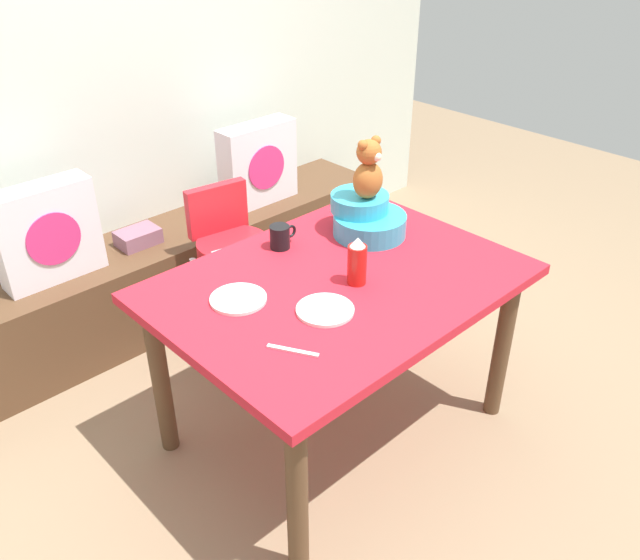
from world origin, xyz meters
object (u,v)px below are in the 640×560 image
ketchup_bottle (357,262)px  highchair (232,247)px  pillow_floral_right (258,164)px  teddy_bear (368,170)px  dining_table (338,301)px  dinner_plate_near (238,299)px  pillow_floral_left (47,233)px  infant_seat_teal (366,217)px  book_stack (138,237)px  coffee_mug (281,236)px  dinner_plate_far (325,310)px

ketchup_bottle → highchair: bearing=85.6°
pillow_floral_right → teddy_bear: bearing=-103.9°
dining_table → highchair: bearing=83.3°
highchair → dinner_plate_near: highchair is taller
dining_table → teddy_bear: size_ratio=5.27×
teddy_bear → ketchup_bottle: size_ratio=1.35×
pillow_floral_left → dinner_plate_near: 1.10m
dining_table → infant_seat_teal: (0.34, 0.18, 0.17)m
book_stack → pillow_floral_right: bearing=-1.6°
highchair → coffee_mug: 0.55m
book_stack → dinner_plate_near: 1.14m
book_stack → coffee_mug: bearing=-80.0°
dinner_plate_far → dining_table: bearing=32.9°
pillow_floral_left → infant_seat_teal: same height
pillow_floral_right → dinner_plate_far: bearing=-120.4°
pillow_floral_right → dining_table: 1.35m
book_stack → pillow_floral_left: bearing=-177.2°
teddy_bear → coffee_mug: 0.43m
dining_table → pillow_floral_left: bearing=115.7°
teddy_bear → ketchup_bottle: teddy_bear is taller
infant_seat_teal → dinner_plate_near: bearing=-176.4°
dinner_plate_near → ketchup_bottle: bearing=-27.6°
dinner_plate_near → book_stack: bearing=79.4°
pillow_floral_right → teddy_bear: teddy_bear is taller
pillow_floral_left → book_stack: (0.43, 0.02, -0.18)m
pillow_floral_left → pillow_floral_right: size_ratio=1.00×
pillow_floral_right → ketchup_bottle: 1.41m
highchair → ketchup_bottle: 0.92m
highchair → teddy_bear: size_ratio=3.16×
coffee_mug → dinner_plate_near: size_ratio=0.60×
highchair → infant_seat_teal: (0.25, -0.62, 0.29)m
book_stack → dinner_plate_near: dinner_plate_near is taller
dining_table → coffee_mug: size_ratio=10.99×
coffee_mug → dinner_plate_far: size_ratio=0.60×
book_stack → infant_seat_teal: 1.20m
teddy_bear → infant_seat_teal: bearing=90.0°
ketchup_bottle → dining_table: bearing=113.8°
dining_table → book_stack: bearing=97.0°
highchair → dinner_plate_near: 0.83m
highchair → infant_seat_teal: size_ratio=2.39×
dinner_plate_near → dinner_plate_far: 0.31m
pillow_floral_left → dinner_plate_far: size_ratio=2.20×
highchair → ketchup_bottle: size_ratio=4.27×
coffee_mug → pillow_floral_left: bearing=123.8°
infant_seat_teal → coffee_mug: 0.37m
pillow_floral_right → infant_seat_teal: (-0.26, -1.03, 0.13)m
pillow_floral_right → coffee_mug: pillow_floral_right is taller
pillow_floral_left → pillow_floral_right: 1.18m
infant_seat_teal → coffee_mug: (-0.33, 0.15, -0.02)m
book_stack → dinner_plate_far: bearing=-91.4°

